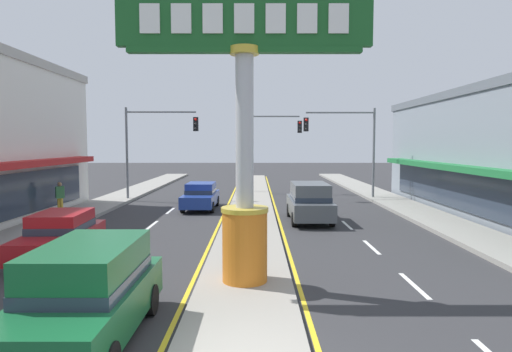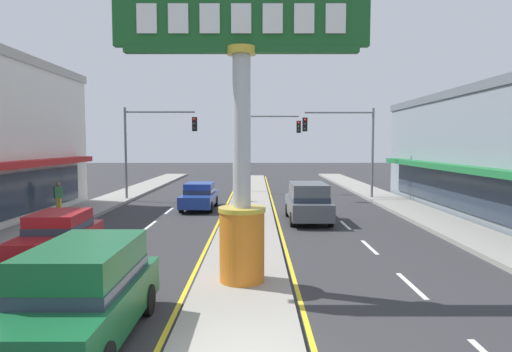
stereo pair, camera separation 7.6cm
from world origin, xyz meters
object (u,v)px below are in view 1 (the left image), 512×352
at_px(traffic_light_left_side, 151,137).
at_px(sedan_near_right_lane, 58,235).
at_px(traffic_light_median_far, 265,139).
at_px(suv_near_left_lane, 308,202).
at_px(sedan_far_right_lane, 199,196).
at_px(district_sign, 243,133).
at_px(pedestrian_near_kerb, 58,196).
at_px(suv_mid_left_lane, 86,292).
at_px(traffic_light_right_side, 346,137).

bearing_deg(traffic_light_left_side, sedan_near_right_lane, -88.90).
distance_m(traffic_light_left_side, traffic_light_median_far, 9.04).
bearing_deg(suv_near_left_lane, sedan_far_right_lane, 144.91).
height_order(sedan_far_right_lane, suv_near_left_lane, suv_near_left_lane).
xyz_separation_m(district_sign, traffic_light_left_side, (-6.51, 17.61, 0.15)).
distance_m(suv_near_left_lane, pedestrian_near_kerb, 12.71).
bearing_deg(pedestrian_near_kerb, sedan_far_right_lane, 24.55).
xyz_separation_m(sedan_near_right_lane, sedan_far_right_lane, (3.30, 11.01, 0.00)).
xyz_separation_m(district_sign, sedan_far_right_lane, (-2.92, 13.92, -3.31)).
bearing_deg(suv_mid_left_lane, suv_near_left_lane, 66.04).
relative_size(traffic_light_right_side, suv_near_left_lane, 1.34).
bearing_deg(traffic_light_left_side, traffic_light_right_side, 2.58).
distance_m(suv_mid_left_lane, pedestrian_near_kerb, 15.72).
relative_size(sedan_near_right_lane, sedan_far_right_lane, 1.01).
distance_m(traffic_light_left_side, pedestrian_near_kerb, 8.15).
xyz_separation_m(traffic_light_left_side, suv_mid_left_lane, (3.59, -20.96, -3.26)).
height_order(district_sign, traffic_light_left_side, district_sign).
relative_size(traffic_light_median_far, suv_mid_left_lane, 1.35).
xyz_separation_m(sedan_far_right_lane, pedestrian_near_kerb, (-6.82, -3.11, 0.34)).
distance_m(traffic_light_right_side, sedan_far_right_lane, 10.92).
xyz_separation_m(traffic_light_right_side, traffic_light_median_far, (-5.33, 4.17, -0.05)).
bearing_deg(suv_near_left_lane, district_sign, -106.60).
xyz_separation_m(sedan_near_right_lane, suv_mid_left_lane, (3.30, -6.27, 0.20)).
distance_m(sedan_far_right_lane, pedestrian_near_kerb, 7.50).
bearing_deg(sedan_far_right_lane, suv_near_left_lane, -35.09).
height_order(district_sign, suv_mid_left_lane, district_sign).
height_order(traffic_light_right_side, sedan_near_right_lane, traffic_light_right_side).
bearing_deg(sedan_near_right_lane, suv_near_left_lane, 36.99).
bearing_deg(sedan_near_right_lane, pedestrian_near_kerb, 114.01).
height_order(traffic_light_left_side, suv_mid_left_lane, traffic_light_left_side).
bearing_deg(traffic_light_right_side, suv_near_left_lane, -113.16).
relative_size(traffic_light_left_side, traffic_light_median_far, 1.00).
bearing_deg(traffic_light_left_side, suv_mid_left_lane, -80.29).
relative_size(sedan_far_right_lane, pedestrian_near_kerb, 2.59).
bearing_deg(sedan_far_right_lane, traffic_light_median_far, 64.06).
xyz_separation_m(traffic_light_median_far, pedestrian_near_kerb, (-10.92, -11.55, -3.07)).
xyz_separation_m(district_sign, suv_mid_left_lane, (-2.93, -3.35, -3.11)).
height_order(traffic_light_median_far, suv_near_left_lane, traffic_light_median_far).
bearing_deg(suv_mid_left_lane, traffic_light_median_far, 80.93).
xyz_separation_m(traffic_light_right_side, sedan_far_right_lane, (-9.43, -4.27, -3.46)).
relative_size(traffic_light_left_side, traffic_light_right_side, 1.00).
distance_m(district_sign, sedan_far_right_lane, 14.61).
bearing_deg(traffic_light_median_far, traffic_light_right_side, -38.02).
bearing_deg(pedestrian_near_kerb, district_sign, -47.97).
height_order(traffic_light_left_side, traffic_light_right_side, same).
bearing_deg(traffic_light_left_side, traffic_light_median_far, 31.72).
relative_size(traffic_light_right_side, sedan_near_right_lane, 1.42).
height_order(district_sign, traffic_light_median_far, district_sign).
height_order(sedan_far_right_lane, suv_mid_left_lane, suv_mid_left_lane).
bearing_deg(traffic_light_left_side, suv_near_left_lane, -39.56).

